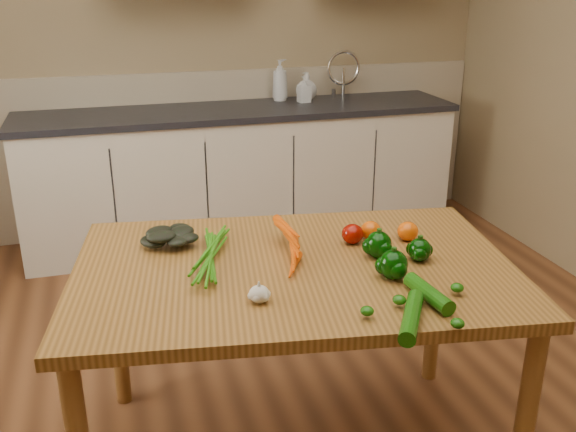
% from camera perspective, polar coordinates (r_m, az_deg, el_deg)
% --- Properties ---
extents(room, '(4.04, 5.04, 2.64)m').
position_cam_1_polar(room, '(2.20, 1.37, 8.25)').
color(room, brown).
rests_on(room, ground).
extents(counter_run, '(2.84, 0.64, 1.14)m').
position_cam_1_polar(counter_run, '(4.34, -4.04, 3.85)').
color(counter_run, beige).
rests_on(counter_run, ground).
extents(table, '(1.61, 1.17, 0.80)m').
position_cam_1_polar(table, '(2.22, 0.56, -6.40)').
color(table, '#95612B').
rests_on(table, ground).
extents(soap_bottle_a, '(0.14, 0.14, 0.27)m').
position_cam_1_polar(soap_bottle_a, '(4.44, -0.73, 11.98)').
color(soap_bottle_a, silver).
rests_on(soap_bottle_a, counter_run).
extents(soap_bottle_b, '(0.09, 0.09, 0.17)m').
position_cam_1_polar(soap_bottle_b, '(4.39, 1.44, 11.18)').
color(soap_bottle_b, silver).
rests_on(soap_bottle_b, counter_run).
extents(soap_bottle_c, '(0.19, 0.19, 0.18)m').
position_cam_1_polar(soap_bottle_c, '(4.48, 1.65, 11.47)').
color(soap_bottle_c, silver).
rests_on(soap_bottle_c, counter_run).
extents(carrot_bunch, '(0.31, 0.25, 0.07)m').
position_cam_1_polar(carrot_bunch, '(2.23, -2.00, -2.82)').
color(carrot_bunch, '#E95005').
rests_on(carrot_bunch, table).
extents(leafy_greens, '(0.21, 0.19, 0.11)m').
position_cam_1_polar(leafy_greens, '(2.35, -10.18, -1.37)').
color(leafy_greens, black).
rests_on(leafy_greens, table).
extents(garlic_bulb, '(0.06, 0.06, 0.05)m').
position_cam_1_polar(garlic_bulb, '(1.94, -2.58, -6.95)').
color(garlic_bulb, beige).
rests_on(garlic_bulb, table).
extents(pepper_a, '(0.09, 0.09, 0.09)m').
position_cam_1_polar(pepper_a, '(2.25, 8.06, -2.55)').
color(pepper_a, black).
rests_on(pepper_a, table).
extents(pepper_b, '(0.08, 0.08, 0.08)m').
position_cam_1_polar(pepper_b, '(2.25, 11.61, -2.96)').
color(pepper_b, black).
rests_on(pepper_b, table).
extents(pepper_c, '(0.10, 0.10, 0.10)m').
position_cam_1_polar(pepper_c, '(2.10, 9.33, -4.29)').
color(pepper_c, black).
rests_on(pepper_c, table).
extents(tomato_a, '(0.08, 0.08, 0.07)m').
position_cam_1_polar(tomato_a, '(2.35, 5.76, -1.59)').
color(tomato_a, '#810A02').
rests_on(tomato_a, table).
extents(tomato_b, '(0.08, 0.08, 0.07)m').
position_cam_1_polar(tomato_b, '(2.40, 7.36, -1.27)').
color(tomato_b, '#DF4F05').
rests_on(tomato_b, table).
extents(tomato_c, '(0.08, 0.08, 0.07)m').
position_cam_1_polar(tomato_c, '(2.41, 10.60, -1.33)').
color(tomato_c, '#DF4F05').
rests_on(tomato_c, table).
extents(zucchini_a, '(0.07, 0.21, 0.05)m').
position_cam_1_polar(zucchini_a, '(1.99, 12.40, -6.75)').
color(zucchini_a, '#124907').
rests_on(zucchini_a, table).
extents(zucchini_b, '(0.18, 0.24, 0.05)m').
position_cam_1_polar(zucchini_b, '(1.86, 10.92, -8.81)').
color(zucchini_b, '#124907').
rests_on(zucchini_b, table).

